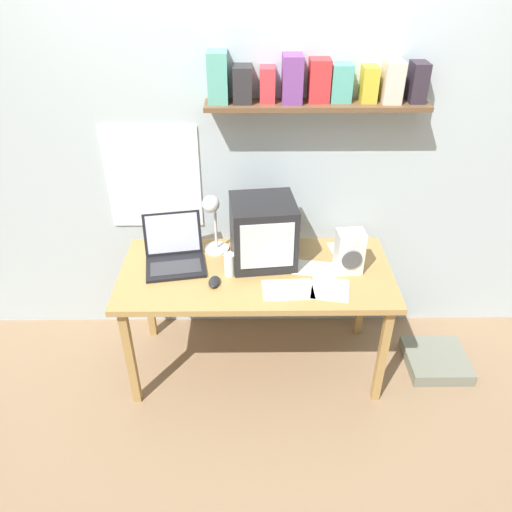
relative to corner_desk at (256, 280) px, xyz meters
name	(u,v)px	position (x,y,z in m)	size (l,w,h in m)	color
ground_plane	(256,363)	(0.00, 0.00, -0.65)	(12.00, 12.00, 0.00)	#927354
back_wall	(256,139)	(0.01, 0.45, 0.66)	(5.60, 0.24, 2.60)	silver
corner_desk	(256,280)	(0.00, 0.00, 0.00)	(1.52, 0.70, 0.71)	#AE864A
crt_monitor	(263,232)	(0.04, 0.11, 0.25)	(0.38, 0.37, 0.37)	#232326
laptop	(174,252)	(-0.46, 0.10, 0.13)	(0.38, 0.39, 0.25)	black
desk_lamp	(213,217)	(-0.24, 0.18, 0.31)	(0.14, 0.18, 0.38)	white
juice_glass	(230,266)	(-0.14, -0.03, 0.12)	(0.06, 0.06, 0.13)	white
space_heater	(349,252)	(0.51, -0.01, 0.19)	(0.16, 0.13, 0.25)	white
computer_mouse	(214,282)	(-0.23, -0.12, 0.08)	(0.07, 0.11, 0.03)	#232326
open_notebook	(288,290)	(0.17, -0.18, 0.07)	(0.28, 0.19, 0.00)	silver
loose_paper_near_laptop	(330,289)	(0.39, -0.18, 0.07)	(0.23, 0.23, 0.00)	silver
printed_handout	(346,250)	(0.54, 0.21, 0.07)	(0.21, 0.21, 0.00)	white
loose_paper_near_monitor	(311,268)	(0.31, 0.02, 0.07)	(0.30, 0.20, 0.00)	white
floor_cushion	(436,360)	(1.13, -0.03, -0.61)	(0.37, 0.37, 0.08)	gray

